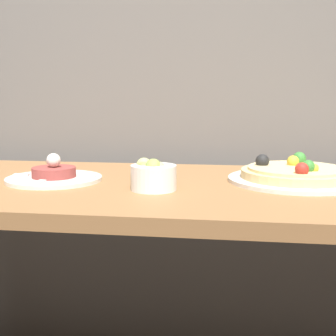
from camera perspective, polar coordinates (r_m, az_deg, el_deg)
The scene contains 4 objects.
dining_table at distance 1.19m, azimuth -0.65°, elevation -6.65°, with size 1.46×0.66×0.73m.
pizza_plate at distance 1.23m, azimuth 15.35°, elevation -0.79°, with size 0.34×0.34×0.07m.
tartare_plate at distance 1.23m, azimuth -13.72°, elevation -0.93°, with size 0.24×0.24×0.07m.
small_bowl at distance 1.08m, azimuth -1.85°, elevation -0.89°, with size 0.11×0.11×0.07m.
Camera 1 is at (0.18, -0.80, 0.95)m, focal length 50.00 mm.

